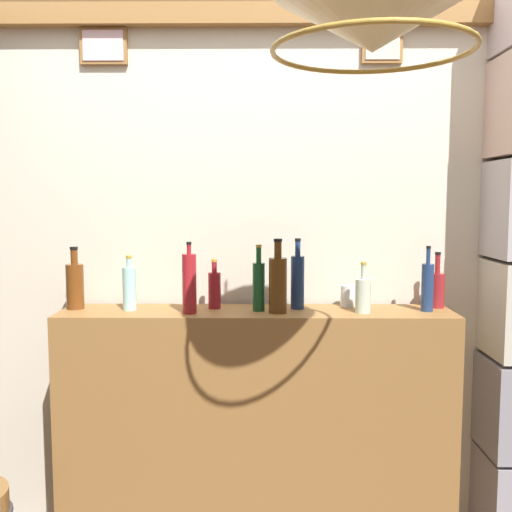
{
  "coord_description": "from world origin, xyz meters",
  "views": [
    {
      "loc": [
        0.03,
        -1.72,
        1.62
      ],
      "look_at": [
        0.0,
        0.8,
        1.37
      ],
      "focal_mm": 41.09,
      "sensor_mm": 36.0,
      "label": 1
    }
  ],
  "objects_px": {
    "liquor_bottle_gin": "(75,285)",
    "liquor_bottle_tequila": "(259,285)",
    "liquor_bottle_vodka": "(189,283)",
    "liquor_bottle_bourbon": "(437,289)",
    "liquor_bottle_mezcal": "(278,283)",
    "pendant_lamp": "(373,24)",
    "liquor_bottle_scotch": "(214,289)",
    "liquor_bottle_brandy": "(298,281)",
    "glass_tumbler_rocks": "(348,296)",
    "liquor_bottle_amaro": "(427,286)",
    "liquor_bottle_sherry": "(129,288)",
    "liquor_bottle_vermouth": "(363,295)"
  },
  "relations": [
    {
      "from": "liquor_bottle_gin",
      "to": "liquor_bottle_tequila",
      "type": "bearing_deg",
      "value": -2.81
    },
    {
      "from": "liquor_bottle_vodka",
      "to": "liquor_bottle_bourbon",
      "type": "bearing_deg",
      "value": 7.5
    },
    {
      "from": "liquor_bottle_mezcal",
      "to": "pendant_lamp",
      "type": "distance_m",
      "value": 1.19
    },
    {
      "from": "liquor_bottle_scotch",
      "to": "liquor_bottle_brandy",
      "type": "bearing_deg",
      "value": -0.67
    },
    {
      "from": "liquor_bottle_scotch",
      "to": "liquor_bottle_tequila",
      "type": "distance_m",
      "value": 0.21
    },
    {
      "from": "glass_tumbler_rocks",
      "to": "pendant_lamp",
      "type": "relative_size",
      "value": 0.16
    },
    {
      "from": "glass_tumbler_rocks",
      "to": "liquor_bottle_amaro",
      "type": "bearing_deg",
      "value": -18.26
    },
    {
      "from": "liquor_bottle_vodka",
      "to": "liquor_bottle_sherry",
      "type": "relative_size",
      "value": 1.27
    },
    {
      "from": "liquor_bottle_amaro",
      "to": "liquor_bottle_bourbon",
      "type": "xyz_separation_m",
      "value": [
        0.07,
        0.09,
        -0.02
      ]
    },
    {
      "from": "liquor_bottle_vodka",
      "to": "pendant_lamp",
      "type": "height_order",
      "value": "pendant_lamp"
    },
    {
      "from": "liquor_bottle_gin",
      "to": "liquor_bottle_scotch",
      "type": "bearing_deg",
      "value": 1.49
    },
    {
      "from": "liquor_bottle_sherry",
      "to": "pendant_lamp",
      "type": "bearing_deg",
      "value": -42.32
    },
    {
      "from": "liquor_bottle_brandy",
      "to": "glass_tumbler_rocks",
      "type": "height_order",
      "value": "liquor_bottle_brandy"
    },
    {
      "from": "liquor_bottle_scotch",
      "to": "liquor_bottle_sherry",
      "type": "distance_m",
      "value": 0.38
    },
    {
      "from": "liquor_bottle_sherry",
      "to": "glass_tumbler_rocks",
      "type": "distance_m",
      "value": 1.0
    },
    {
      "from": "liquor_bottle_bourbon",
      "to": "liquor_bottle_mezcal",
      "type": "bearing_deg",
      "value": -169.96
    },
    {
      "from": "liquor_bottle_amaro",
      "to": "liquor_bottle_mezcal",
      "type": "xyz_separation_m",
      "value": [
        -0.66,
        -0.04,
        0.02
      ]
    },
    {
      "from": "liquor_bottle_vodka",
      "to": "pendant_lamp",
      "type": "distance_m",
      "value": 1.32
    },
    {
      "from": "liquor_bottle_bourbon",
      "to": "liquor_bottle_vermouth",
      "type": "distance_m",
      "value": 0.38
    },
    {
      "from": "liquor_bottle_brandy",
      "to": "liquor_bottle_vermouth",
      "type": "xyz_separation_m",
      "value": [
        0.28,
        -0.09,
        -0.05
      ]
    },
    {
      "from": "liquor_bottle_amaro",
      "to": "liquor_bottle_vermouth",
      "type": "distance_m",
      "value": 0.29
    },
    {
      "from": "pendant_lamp",
      "to": "liquor_bottle_scotch",
      "type": "bearing_deg",
      "value": 121.49
    },
    {
      "from": "liquor_bottle_amaro",
      "to": "liquor_bottle_sherry",
      "type": "xyz_separation_m",
      "value": [
        -1.33,
        0.01,
        -0.01
      ]
    },
    {
      "from": "liquor_bottle_scotch",
      "to": "liquor_bottle_vermouth",
      "type": "xyz_separation_m",
      "value": [
        0.66,
        -0.09,
        -0.01
      ]
    },
    {
      "from": "liquor_bottle_mezcal",
      "to": "liquor_bottle_sherry",
      "type": "relative_size",
      "value": 1.32
    },
    {
      "from": "liquor_bottle_scotch",
      "to": "liquor_bottle_mezcal",
      "type": "height_order",
      "value": "liquor_bottle_mezcal"
    },
    {
      "from": "liquor_bottle_amaro",
      "to": "liquor_bottle_sherry",
      "type": "height_order",
      "value": "liquor_bottle_amaro"
    },
    {
      "from": "liquor_bottle_sherry",
      "to": "glass_tumbler_rocks",
      "type": "bearing_deg",
      "value": 5.55
    },
    {
      "from": "liquor_bottle_scotch",
      "to": "liquor_bottle_gin",
      "type": "distance_m",
      "value": 0.63
    },
    {
      "from": "liquor_bottle_bourbon",
      "to": "liquor_bottle_gin",
      "type": "bearing_deg",
      "value": -178.37
    },
    {
      "from": "liquor_bottle_vodka",
      "to": "liquor_bottle_amaro",
      "type": "bearing_deg",
      "value": 3.24
    },
    {
      "from": "liquor_bottle_scotch",
      "to": "liquor_bottle_amaro",
      "type": "xyz_separation_m",
      "value": [
        0.95,
        -0.06,
        0.02
      ]
    },
    {
      "from": "liquor_bottle_tequila",
      "to": "glass_tumbler_rocks",
      "type": "height_order",
      "value": "liquor_bottle_tequila"
    },
    {
      "from": "liquor_bottle_vermouth",
      "to": "liquor_bottle_tequila",
      "type": "bearing_deg",
      "value": 175.47
    },
    {
      "from": "liquor_bottle_bourbon",
      "to": "liquor_bottle_gin",
      "type": "relative_size",
      "value": 0.91
    },
    {
      "from": "liquor_bottle_vermouth",
      "to": "pendant_lamp",
      "type": "distance_m",
      "value": 1.21
    },
    {
      "from": "liquor_bottle_vodka",
      "to": "liquor_bottle_tequila",
      "type": "height_order",
      "value": "liquor_bottle_vodka"
    },
    {
      "from": "liquor_bottle_bourbon",
      "to": "liquor_bottle_sherry",
      "type": "relative_size",
      "value": 1.04
    },
    {
      "from": "glass_tumbler_rocks",
      "to": "liquor_bottle_scotch",
      "type": "bearing_deg",
      "value": -175.06
    },
    {
      "from": "liquor_bottle_scotch",
      "to": "liquor_bottle_vodka",
      "type": "xyz_separation_m",
      "value": [
        -0.1,
        -0.12,
        0.04
      ]
    },
    {
      "from": "liquor_bottle_amaro",
      "to": "liquor_bottle_vodka",
      "type": "bearing_deg",
      "value": -176.76
    },
    {
      "from": "liquor_bottle_vodka",
      "to": "glass_tumbler_rocks",
      "type": "xyz_separation_m",
      "value": [
        0.71,
        0.17,
        -0.08
      ]
    },
    {
      "from": "liquor_bottle_vodka",
      "to": "liquor_bottle_vermouth",
      "type": "xyz_separation_m",
      "value": [
        0.76,
        0.02,
        -0.05
      ]
    },
    {
      "from": "liquor_bottle_vodka",
      "to": "liquor_bottle_gin",
      "type": "xyz_separation_m",
      "value": [
        -0.53,
        0.1,
        -0.02
      ]
    },
    {
      "from": "liquor_bottle_vodka",
      "to": "liquor_bottle_bourbon",
      "type": "xyz_separation_m",
      "value": [
        1.12,
        0.15,
        -0.05
      ]
    },
    {
      "from": "liquor_bottle_scotch",
      "to": "liquor_bottle_amaro",
      "type": "distance_m",
      "value": 0.95
    },
    {
      "from": "liquor_bottle_brandy",
      "to": "liquor_bottle_gin",
      "type": "height_order",
      "value": "liquor_bottle_brandy"
    },
    {
      "from": "glass_tumbler_rocks",
      "to": "pendant_lamp",
      "type": "distance_m",
      "value": 1.33
    },
    {
      "from": "liquor_bottle_sherry",
      "to": "pendant_lamp",
      "type": "distance_m",
      "value": 1.53
    },
    {
      "from": "liquor_bottle_vodka",
      "to": "liquor_bottle_tequila",
      "type": "xyz_separation_m",
      "value": [
        0.3,
        0.06,
        -0.02
      ]
    }
  ]
}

